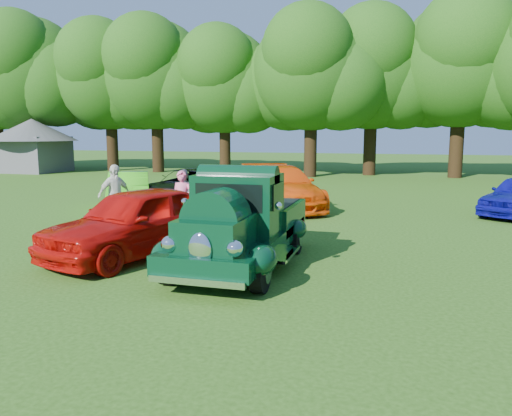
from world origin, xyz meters
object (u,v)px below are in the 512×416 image
(back_car_lime, at_px, (129,191))
(spectator_grey, at_px, (183,194))
(hero_pickup, at_px, (242,226))
(gazebo, at_px, (33,139))
(spectator_pink, at_px, (182,200))
(red_convertible, at_px, (136,221))
(back_car_black, at_px, (189,187))
(back_car_orange, at_px, (281,187))
(spectator_white, at_px, (115,196))

(back_car_lime, bearing_deg, spectator_grey, -55.94)
(hero_pickup, bearing_deg, gazebo, 137.78)
(hero_pickup, bearing_deg, spectator_pink, 131.08)
(red_convertible, xyz_separation_m, back_car_black, (-2.13, 7.97, -0.10))
(gazebo, bearing_deg, back_car_orange, -29.47)
(back_car_lime, bearing_deg, back_car_orange, -11.07)
(back_car_lime, relative_size, spectator_white, 2.19)
(back_car_orange, xyz_separation_m, spectator_white, (-4.13, -5.12, 0.15))
(red_convertible, distance_m, back_car_lime, 7.59)
(red_convertible, relative_size, back_car_orange, 0.86)
(spectator_white, distance_m, gazebo, 24.75)
(back_car_orange, height_order, spectator_grey, spectator_grey)
(back_car_lime, relative_size, back_car_black, 0.81)
(hero_pickup, relative_size, spectator_pink, 2.94)
(red_convertible, height_order, gazebo, gazebo)
(spectator_pink, bearing_deg, red_convertible, -90.68)
(back_car_lime, xyz_separation_m, spectator_white, (1.44, -3.29, 0.27))
(spectator_grey, bearing_deg, gazebo, -162.87)
(spectator_grey, bearing_deg, red_convertible, -21.80)
(spectator_grey, bearing_deg, spectator_white, -73.18)
(spectator_grey, bearing_deg, back_car_lime, -150.29)
(hero_pickup, distance_m, spectator_pink, 4.55)
(gazebo, bearing_deg, hero_pickup, -42.22)
(back_car_lime, bearing_deg, back_car_black, 9.94)
(gazebo, bearing_deg, red_convertible, -45.63)
(hero_pickup, height_order, gazebo, gazebo)
(red_convertible, bearing_deg, spectator_white, 146.59)
(back_car_black, height_order, spectator_grey, spectator_grey)
(back_car_orange, distance_m, gazebo, 24.96)
(hero_pickup, distance_m, spectator_grey, 6.33)
(hero_pickup, xyz_separation_m, spectator_white, (-5.23, 3.30, 0.08))
(back_car_black, xyz_separation_m, spectator_grey, (1.08, -2.99, 0.12))
(red_convertible, height_order, spectator_white, spectator_white)
(hero_pickup, relative_size, gazebo, 0.82)
(back_car_black, relative_size, spectator_pink, 2.95)
(hero_pickup, distance_m, back_car_lime, 9.38)
(spectator_pink, distance_m, spectator_grey, 1.84)
(spectator_white, bearing_deg, red_convertible, -114.42)
(hero_pickup, relative_size, back_car_black, 1.00)
(back_car_lime, height_order, back_car_black, back_car_black)
(spectator_pink, xyz_separation_m, spectator_grey, (-0.74, 1.68, -0.05))
(red_convertible, xyz_separation_m, spectator_grey, (-1.04, 4.98, 0.02))
(back_car_orange, height_order, gazebo, gazebo)
(red_convertible, distance_m, spectator_pink, 3.32)
(back_car_black, distance_m, spectator_grey, 3.18)
(spectator_grey, relative_size, spectator_white, 0.87)
(back_car_lime, bearing_deg, spectator_white, -95.64)
(back_car_black, distance_m, spectator_white, 4.83)
(spectator_pink, bearing_deg, spectator_grey, 107.78)
(back_car_orange, height_order, spectator_pink, spectator_pink)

